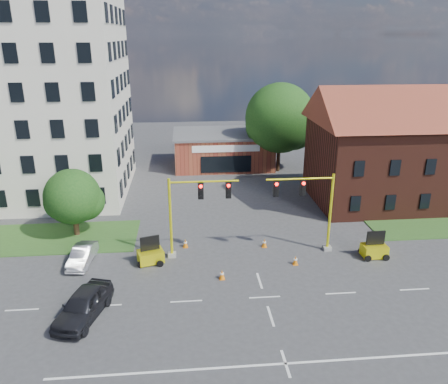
# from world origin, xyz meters

# --- Properties ---
(ground) EXTENTS (120.00, 120.00, 0.00)m
(ground) POSITION_xyz_m (0.00, 0.00, 0.00)
(ground) COLOR #3C3C3E
(ground) RESTS_ON ground
(grass_verge_nw) EXTENTS (22.00, 6.00, 0.08)m
(grass_verge_nw) POSITION_xyz_m (-20.00, 10.00, 0.04)
(grass_verge_nw) COLOR #305720
(grass_verge_nw) RESTS_ON ground
(lane_markings) EXTENTS (60.00, 36.00, 0.01)m
(lane_markings) POSITION_xyz_m (0.00, -3.00, 0.01)
(lane_markings) COLOR white
(lane_markings) RESTS_ON ground
(office_block) EXTENTS (18.40, 15.40, 20.60)m
(office_block) POSITION_xyz_m (-20.00, 21.90, 10.31)
(office_block) COLOR silver
(office_block) RESTS_ON ground
(brick_shop) EXTENTS (12.40, 8.40, 4.30)m
(brick_shop) POSITION_xyz_m (0.00, 29.98, 2.16)
(brick_shop) COLOR maroon
(brick_shop) RESTS_ON ground
(townhouse_row) EXTENTS (21.00, 11.00, 11.50)m
(townhouse_row) POSITION_xyz_m (18.00, 16.00, 5.93)
(townhouse_row) COLOR #4A1F16
(townhouse_row) RESTS_ON ground
(tree_large) EXTENTS (8.68, 8.27, 10.63)m
(tree_large) POSITION_xyz_m (6.92, 27.08, 6.22)
(tree_large) COLOR #3A2815
(tree_large) RESTS_ON ground
(tree_nw_front) EXTENTS (4.75, 4.53, 5.70)m
(tree_nw_front) POSITION_xyz_m (-13.77, 10.58, 3.29)
(tree_nw_front) COLOR #3A2815
(tree_nw_front) RESTS_ON ground
(signal_mast_west) EXTENTS (5.30, 0.60, 6.20)m
(signal_mast_west) POSITION_xyz_m (-4.36, 6.00, 3.92)
(signal_mast_west) COLOR gray
(signal_mast_west) RESTS_ON ground
(signal_mast_east) EXTENTS (5.30, 0.60, 6.20)m
(signal_mast_east) POSITION_xyz_m (4.36, 6.00, 3.92)
(signal_mast_east) COLOR gray
(signal_mast_east) RESTS_ON ground
(trailer_west) EXTENTS (2.08, 1.69, 2.05)m
(trailer_west) POSITION_xyz_m (-7.53, 5.15, 0.64)
(trailer_west) COLOR #FCF515
(trailer_west) RESTS_ON ground
(trailer_east) EXTENTS (1.83, 1.25, 2.04)m
(trailer_east) POSITION_xyz_m (9.12, 4.54, 0.64)
(trailer_east) COLOR #FCF515
(trailer_east) RESTS_ON ground
(cone_a) EXTENTS (0.40, 0.40, 0.70)m
(cone_a) POSITION_xyz_m (-2.53, 2.45, 0.34)
(cone_a) COLOR orange
(cone_a) RESTS_ON ground
(cone_b) EXTENTS (0.40, 0.40, 0.70)m
(cone_b) POSITION_xyz_m (-4.99, 7.45, 0.34)
(cone_b) COLOR orange
(cone_b) RESTS_ON ground
(cone_c) EXTENTS (0.40, 0.40, 0.70)m
(cone_c) POSITION_xyz_m (2.97, 3.97, 0.34)
(cone_c) COLOR orange
(cone_c) RESTS_ON ground
(cone_d) EXTENTS (0.40, 0.40, 0.70)m
(cone_d) POSITION_xyz_m (1.21, 6.94, 0.34)
(cone_d) COLOR orange
(cone_d) RESTS_ON ground
(pickup_white) EXTENTS (5.47, 2.74, 1.49)m
(pickup_white) POSITION_xyz_m (11.68, 14.65, 0.74)
(pickup_white) COLOR silver
(pickup_white) RESTS_ON ground
(sedan_dark) EXTENTS (3.29, 5.28, 1.68)m
(sedan_dark) POSITION_xyz_m (-11.02, -1.09, 0.84)
(sedan_dark) COLOR black
(sedan_dark) RESTS_ON ground
(sedan_silver_front) EXTENTS (1.70, 3.99, 1.28)m
(sedan_silver_front) POSITION_xyz_m (-12.48, 5.56, 0.64)
(sedan_silver_front) COLOR #A9ABB1
(sedan_silver_front) RESTS_ON ground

